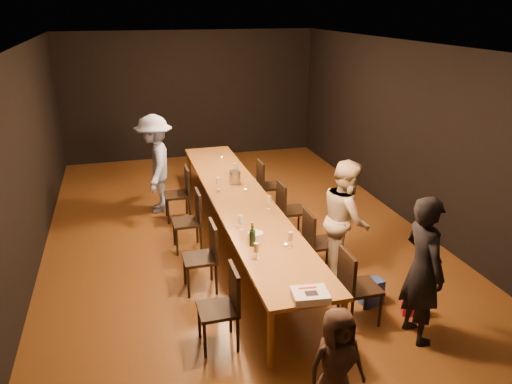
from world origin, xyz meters
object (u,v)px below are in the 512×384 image
object	(u,v)px
woman_tan	(346,219)
chair_right_3	(271,185)
chair_left_3	(177,194)
woman_birthday	(423,270)
chair_left_1	(199,258)
ice_bucket	(235,177)
birthday_cake	(310,295)
plate_stack	(256,236)
chair_right_1	(321,242)
chair_left_2	(187,221)
chair_right_2	(292,210)
man_blue	(155,164)
child	(336,365)
champagne_bottle	(252,234)
table	(241,201)
chair_left_0	(218,308)
chair_right_0	(360,286)

from	to	relation	value
woman_tan	chair_right_3	bearing A→B (deg)	23.34
chair_left_3	woman_birthday	distance (m)	4.61
chair_left_1	ice_bucket	bearing A→B (deg)	-25.81
birthday_cake	ice_bucket	distance (m)	3.61
plate_stack	chair_right_1	bearing A→B (deg)	14.23
chair_right_3	chair_left_2	distance (m)	2.08
chair_right_2	chair_left_3	xyz separation A→B (m)	(-1.70, 1.20, 0.00)
chair_right_1	woman_birthday	bearing A→B (deg)	16.86
chair_right_3	man_blue	xyz separation A→B (m)	(-2.00, 0.49, 0.42)
child	ice_bucket	xyz separation A→B (m)	(0.11, 4.39, 0.30)
chair_right_2	woman_birthday	bearing A→B (deg)	9.92
woman_birthday	child	distance (m)	1.64
chair_left_2	champagne_bottle	distance (m)	1.76
table	child	distance (m)	3.68
chair_right_2	chair_left_0	world-z (taller)	same
woman_tan	plate_stack	distance (m)	1.32
child	ice_bucket	distance (m)	4.40
chair_right_2	child	size ratio (longest dim) A/B	0.83
chair_right_3	woman_tan	distance (m)	2.54
chair_left_3	champagne_bottle	bearing A→B (deg)	-167.73
chair_right_0	birthday_cake	world-z (taller)	chair_right_0
chair_right_1	chair_left_0	bearing A→B (deg)	-54.78
chair_right_0	plate_stack	world-z (taller)	chair_right_0
woman_birthday	ice_bucket	xyz separation A→B (m)	(-1.27, 3.55, 0.00)
chair_left_0	child	xyz separation A→B (m)	(0.82, -1.28, 0.09)
chair_left_3	birthday_cake	size ratio (longest dim) A/B	2.33
chair_right_0	chair_left_0	distance (m)	1.70
chair_left_1	birthday_cake	size ratio (longest dim) A/B	2.33
chair_left_2	child	xyz separation A→B (m)	(0.82, -3.68, 0.09)
chair_left_1	child	bearing A→B (deg)	-161.70
birthday_cake	champagne_bottle	size ratio (longest dim) A/B	1.26
chair_right_2	chair_right_3	world-z (taller)	same
chair_left_1	child	size ratio (longest dim) A/B	0.83
chair_left_3	child	world-z (taller)	child
table	birthday_cake	xyz separation A→B (m)	(0.01, -2.90, 0.09)
chair_right_0	plate_stack	size ratio (longest dim) A/B	4.92
champagne_bottle	chair_left_2	bearing A→B (deg)	110.86
man_blue	plate_stack	distance (m)	3.30
chair_left_0	chair_right_0	bearing A→B (deg)	-90.00
chair_left_0	chair_left_3	distance (m)	3.60
chair_right_3	woman_tan	size ratio (longest dim) A/B	0.56
chair_left_0	champagne_bottle	distance (m)	1.10
chair_left_0	woman_tan	distance (m)	2.31
chair_right_0	man_blue	bearing A→B (deg)	-153.93
chair_left_0	chair_left_1	size ratio (longest dim) A/B	1.00
chair_left_1	plate_stack	distance (m)	0.81
chair_right_0	ice_bucket	distance (m)	3.23
chair_right_1	woman_birthday	world-z (taller)	woman_birthday
chair_left_0	man_blue	world-z (taller)	man_blue
table	chair_left_0	xyz separation A→B (m)	(-0.85, -2.40, -0.24)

